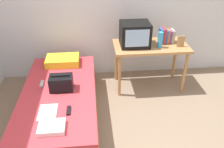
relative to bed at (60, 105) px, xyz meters
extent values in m
cube|color=silver|center=(0.80, 1.24, 1.07)|extent=(5.20, 0.10, 2.60)
cube|color=#B27F4C|center=(0.00, 0.00, -0.09)|extent=(1.00, 2.00, 0.27)
cube|color=#C63842|center=(0.00, 0.00, 0.14)|extent=(0.97, 1.94, 0.19)
cube|color=#B27F4C|center=(1.40, 0.69, 0.51)|extent=(1.16, 0.60, 0.04)
cylinder|color=#B27F4C|center=(0.88, 0.45, 0.13)|extent=(0.05, 0.05, 0.71)
cylinder|color=#B27F4C|center=(1.92, 0.45, 0.13)|extent=(0.05, 0.05, 0.71)
cylinder|color=#B27F4C|center=(0.88, 0.93, 0.13)|extent=(0.05, 0.05, 0.71)
cylinder|color=#B27F4C|center=(1.92, 0.93, 0.13)|extent=(0.05, 0.05, 0.71)
cube|color=black|center=(1.13, 0.71, 0.71)|extent=(0.44, 0.38, 0.36)
cube|color=#8CB2E0|center=(1.13, 0.52, 0.72)|extent=(0.35, 0.01, 0.26)
cylinder|color=#3399DB|center=(1.50, 0.59, 0.65)|extent=(0.07, 0.07, 0.25)
cube|color=#2D5699|center=(1.56, 0.76, 0.64)|extent=(0.04, 0.17, 0.23)
cube|color=#B72D33|center=(1.60, 0.76, 0.65)|extent=(0.04, 0.16, 0.24)
cube|color=#2D5699|center=(1.64, 0.76, 0.63)|extent=(0.04, 0.14, 0.21)
cube|color=#CC7233|center=(1.68, 0.76, 0.64)|extent=(0.02, 0.13, 0.22)
cube|color=#7A3D89|center=(1.70, 0.76, 0.63)|extent=(0.03, 0.14, 0.20)
cube|color=gray|center=(1.74, 0.76, 0.63)|extent=(0.04, 0.16, 0.21)
cube|color=#9E754C|center=(1.83, 0.59, 0.61)|extent=(0.11, 0.02, 0.17)
cube|color=yellow|center=(0.00, 0.75, 0.29)|extent=(0.52, 0.35, 0.12)
cube|color=black|center=(0.05, 0.03, 0.33)|extent=(0.30, 0.20, 0.20)
cylinder|color=black|center=(0.05, 0.03, 0.45)|extent=(0.24, 0.02, 0.02)
cube|color=white|center=(-0.08, -0.43, 0.24)|extent=(0.21, 0.29, 0.01)
cube|color=black|center=(0.16, -0.44, 0.25)|extent=(0.04, 0.16, 0.02)
cube|color=#B7B7BC|center=(-0.24, 0.18, 0.25)|extent=(0.04, 0.14, 0.02)
cube|color=white|center=(0.01, -0.71, 0.26)|extent=(0.28, 0.22, 0.05)
camera|label=1|loc=(0.47, -2.55, 1.99)|focal=36.90mm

